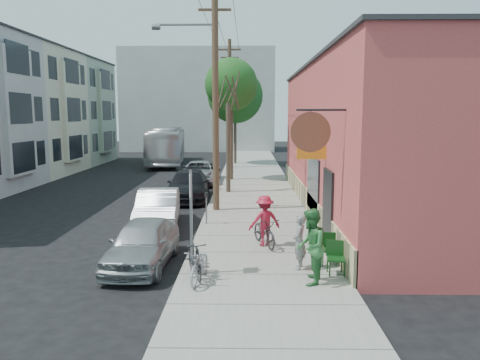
{
  "coord_description": "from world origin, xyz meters",
  "views": [
    {
      "loc": [
        3.82,
        -16.0,
        4.39
      ],
      "look_at": [
        3.51,
        4.43,
        1.5
      ],
      "focal_mm": 35.0,
      "sensor_mm": 36.0,
      "label": 1
    }
  ],
  "objects_px": {
    "patio_chair_a": "(329,249)",
    "patron_green": "(311,246)",
    "patron_grey": "(299,242)",
    "car_1": "(158,209)",
    "bus": "(167,146)",
    "parked_bike_b": "(200,264)",
    "cyclist": "(265,221)",
    "tree_leafy_far": "(235,96)",
    "car_2": "(188,185)",
    "utility_pole_near": "(214,90)",
    "tree_bare": "(228,148)",
    "parking_meter_near": "(206,203)",
    "parking_meter_far": "(219,176)",
    "patio_chair_b": "(336,258)",
    "parked_bike_a": "(195,258)",
    "tree_leafy_mid": "(231,85)",
    "car_3": "(199,173)",
    "car_0": "(143,243)",
    "sign_post": "(191,212)"
  },
  "relations": [
    {
      "from": "parking_meter_far",
      "to": "tree_bare",
      "type": "bearing_deg",
      "value": -41.35
    },
    {
      "from": "patio_chair_a",
      "to": "car_2",
      "type": "relative_size",
      "value": 0.17
    },
    {
      "from": "car_0",
      "to": "parking_meter_near",
      "type": "bearing_deg",
      "value": 75.29
    },
    {
      "from": "patio_chair_a",
      "to": "patron_green",
      "type": "distance_m",
      "value": 1.75
    },
    {
      "from": "tree_leafy_far",
      "to": "patio_chair_a",
      "type": "distance_m",
      "value": 28.42
    },
    {
      "from": "tree_leafy_mid",
      "to": "patron_green",
      "type": "xyz_separation_m",
      "value": [
        2.61,
        -19.06,
        -5.13
      ]
    },
    {
      "from": "tree_bare",
      "to": "car_3",
      "type": "height_order",
      "value": "tree_bare"
    },
    {
      "from": "utility_pole_near",
      "to": "parked_bike_b",
      "type": "xyz_separation_m",
      "value": [
        0.23,
        -9.0,
        -4.83
      ]
    },
    {
      "from": "parking_meter_far",
      "to": "patio_chair_a",
      "type": "height_order",
      "value": "parking_meter_far"
    },
    {
      "from": "car_3",
      "to": "tree_bare",
      "type": "bearing_deg",
      "value": -61.9
    },
    {
      "from": "car_2",
      "to": "patio_chair_a",
      "type": "bearing_deg",
      "value": -66.54
    },
    {
      "from": "patron_grey",
      "to": "bus",
      "type": "distance_m",
      "value": 29.95
    },
    {
      "from": "patio_chair_b",
      "to": "patron_grey",
      "type": "height_order",
      "value": "patron_grey"
    },
    {
      "from": "patron_grey",
      "to": "bus",
      "type": "xyz_separation_m",
      "value": [
        -8.54,
        28.7,
        0.7
      ]
    },
    {
      "from": "car_1",
      "to": "car_3",
      "type": "xyz_separation_m",
      "value": [
        0.45,
        11.58,
        -0.02
      ]
    },
    {
      "from": "car_1",
      "to": "car_2",
      "type": "xyz_separation_m",
      "value": [
        0.45,
        6.0,
        0.01
      ]
    },
    {
      "from": "parking_meter_far",
      "to": "parked_bike_a",
      "type": "relative_size",
      "value": 0.74
    },
    {
      "from": "patron_grey",
      "to": "tree_leafy_mid",
      "type": "bearing_deg",
      "value": -159.83
    },
    {
      "from": "patio_chair_b",
      "to": "patron_green",
      "type": "relative_size",
      "value": 0.46
    },
    {
      "from": "parking_meter_near",
      "to": "car_0",
      "type": "bearing_deg",
      "value": -107.29
    },
    {
      "from": "parking_meter_far",
      "to": "bus",
      "type": "xyz_separation_m",
      "value": [
        -5.53,
        15.33,
        0.64
      ]
    },
    {
      "from": "parked_bike_a",
      "to": "parked_bike_b",
      "type": "relative_size",
      "value": 1.02
    },
    {
      "from": "bus",
      "to": "parked_bike_b",
      "type": "bearing_deg",
      "value": -84.48
    },
    {
      "from": "parking_meter_far",
      "to": "car_0",
      "type": "distance_m",
      "value": 12.86
    },
    {
      "from": "parking_meter_far",
      "to": "tree_leafy_far",
      "type": "height_order",
      "value": "tree_leafy_far"
    },
    {
      "from": "tree_leafy_far",
      "to": "patron_green",
      "type": "bearing_deg",
      "value": -84.89
    },
    {
      "from": "tree_bare",
      "to": "car_2",
      "type": "relative_size",
      "value": 0.95
    },
    {
      "from": "patron_grey",
      "to": "car_3",
      "type": "height_order",
      "value": "patron_grey"
    },
    {
      "from": "sign_post",
      "to": "patio_chair_a",
      "type": "xyz_separation_m",
      "value": [
        3.79,
        0.82,
        -1.24
      ]
    },
    {
      "from": "parking_meter_far",
      "to": "patron_grey",
      "type": "relative_size",
      "value": 0.81
    },
    {
      "from": "cyclist",
      "to": "tree_leafy_far",
      "type": "bearing_deg",
      "value": -105.71
    },
    {
      "from": "tree_bare",
      "to": "parking_meter_far",
      "type": "bearing_deg",
      "value": 138.65
    },
    {
      "from": "car_2",
      "to": "tree_bare",
      "type": "bearing_deg",
      "value": 35.64
    },
    {
      "from": "parking_meter_far",
      "to": "tree_leafy_mid",
      "type": "relative_size",
      "value": 0.16
    },
    {
      "from": "patio_chair_a",
      "to": "utility_pole_near",
      "type": "bearing_deg",
      "value": 118.04
    },
    {
      "from": "patio_chair_a",
      "to": "patron_grey",
      "type": "relative_size",
      "value": 0.57
    },
    {
      "from": "utility_pole_near",
      "to": "parked_bike_a",
      "type": "bearing_deg",
      "value": -89.6
    },
    {
      "from": "patron_grey",
      "to": "parking_meter_near",
      "type": "bearing_deg",
      "value": -137.82
    },
    {
      "from": "patron_grey",
      "to": "car_1",
      "type": "relative_size",
      "value": 0.35
    },
    {
      "from": "parking_meter_near",
      "to": "car_3",
      "type": "height_order",
      "value": "car_3"
    },
    {
      "from": "parking_meter_near",
      "to": "car_2",
      "type": "relative_size",
      "value": 0.25
    },
    {
      "from": "tree_bare",
      "to": "patron_green",
      "type": "bearing_deg",
      "value": -79.44
    },
    {
      "from": "parked_bike_a",
      "to": "car_3",
      "type": "bearing_deg",
      "value": 78.11
    },
    {
      "from": "tree_bare",
      "to": "patio_chair_a",
      "type": "distance_m",
      "value": 13.11
    },
    {
      "from": "utility_pole_near",
      "to": "patio_chair_a",
      "type": "height_order",
      "value": "utility_pole_near"
    },
    {
      "from": "patio_chair_b",
      "to": "car_1",
      "type": "height_order",
      "value": "car_1"
    },
    {
      "from": "utility_pole_near",
      "to": "car_3",
      "type": "height_order",
      "value": "utility_pole_near"
    },
    {
      "from": "cyclist",
      "to": "bus",
      "type": "xyz_separation_m",
      "value": [
        -7.67,
        26.41,
        0.65
      ]
    },
    {
      "from": "parked_bike_a",
      "to": "car_1",
      "type": "height_order",
      "value": "car_1"
    },
    {
      "from": "utility_pole_near",
      "to": "tree_leafy_far",
      "type": "height_order",
      "value": "utility_pole_near"
    }
  ]
}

